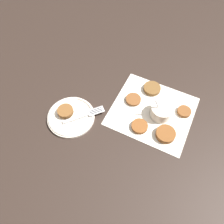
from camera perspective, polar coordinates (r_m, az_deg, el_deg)
ground_plane at (r=0.93m, az=11.43°, el=-0.21°), size 4.00×4.00×0.00m
napkin at (r=0.93m, az=10.41°, el=0.17°), size 0.33×0.31×0.00m
sauce_bowl at (r=0.91m, az=12.93°, el=0.32°), size 0.10×0.09×0.10m
fritter_0 at (r=0.98m, az=10.41°, el=6.06°), size 0.08×0.08×0.02m
fritter_1 at (r=0.95m, az=18.31°, el=0.12°), size 0.06×0.06×0.01m
fritter_2 at (r=0.87m, az=7.21°, el=-3.71°), size 0.07×0.07×0.01m
fritter_3 at (r=0.87m, az=13.82°, el=-5.62°), size 0.08×0.08×0.02m
fritter_4 at (r=0.94m, az=5.58°, el=3.28°), size 0.06×0.06×0.01m
serving_plate at (r=0.91m, az=-10.65°, el=-1.16°), size 0.19×0.19×0.02m
fritter_on_plate at (r=0.90m, az=-12.09°, el=0.23°), size 0.06×0.06×0.02m
fork at (r=0.89m, az=-6.24°, el=-0.46°), size 0.13×0.15×0.00m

